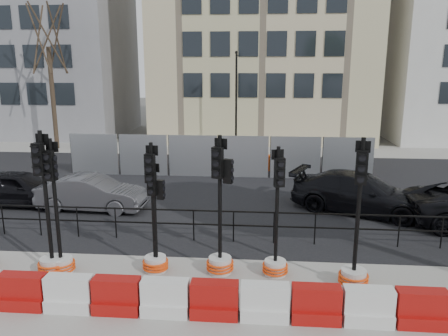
# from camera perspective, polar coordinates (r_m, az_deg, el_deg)

# --- Properties ---
(ground) EXTENTS (120.00, 120.00, 0.00)m
(ground) POSITION_cam_1_polar(r_m,az_deg,el_deg) (12.35, -4.80, -11.65)
(ground) COLOR #51514C
(ground) RESTS_ON ground
(sidewalk_near) EXTENTS (40.00, 6.00, 0.02)m
(sidewalk_near) POSITION_cam_1_polar(r_m,az_deg,el_deg) (9.75, -7.85, -18.97)
(sidewalk_near) COLOR gray
(sidewalk_near) RESTS_ON ground
(road) EXTENTS (40.00, 14.00, 0.03)m
(road) POSITION_cam_1_polar(r_m,az_deg,el_deg) (18.86, -1.32, -2.67)
(road) COLOR black
(road) RESTS_ON ground
(sidewalk_far) EXTENTS (40.00, 4.00, 0.02)m
(sidewalk_far) POSITION_cam_1_polar(r_m,az_deg,el_deg) (27.59, 0.64, 2.44)
(sidewalk_far) COLOR gray
(sidewalk_far) RESTS_ON ground
(building_grey) EXTENTS (11.00, 9.06, 14.00)m
(building_grey) POSITION_cam_1_polar(r_m,az_deg,el_deg) (36.70, -21.79, 15.19)
(building_grey) COLOR gray
(building_grey) RESTS_ON ground
(building_cream) EXTENTS (15.00, 10.06, 18.00)m
(building_cream) POSITION_cam_1_polar(r_m,az_deg,el_deg) (33.24, 5.13, 19.80)
(building_cream) COLOR beige
(building_cream) RESTS_ON ground
(kerb_railing) EXTENTS (18.00, 0.04, 1.00)m
(kerb_railing) POSITION_cam_1_polar(r_m,az_deg,el_deg) (13.18, -4.00, -6.75)
(kerb_railing) COLOR black
(kerb_railing) RESTS_ON ground
(heras_fencing) EXTENTS (14.33, 1.72, 2.00)m
(heras_fencing) POSITION_cam_1_polar(r_m,az_deg,el_deg) (21.43, 0.98, 1.04)
(heras_fencing) COLOR #979AA0
(heras_fencing) RESTS_ON ground
(lamp_post_far) EXTENTS (0.12, 0.56, 6.00)m
(lamp_post_far) POSITION_cam_1_polar(r_m,az_deg,el_deg) (26.13, 1.60, 8.94)
(lamp_post_far) COLOR black
(lamp_post_far) RESTS_ON ground
(tree_bare_far) EXTENTS (2.00, 2.00, 9.00)m
(tree_bare_far) POSITION_cam_1_polar(r_m,az_deg,el_deg) (29.55, -22.03, 15.18)
(tree_bare_far) COLOR #473828
(tree_bare_far) RESTS_ON ground
(barrier_row) EXTENTS (15.70, 0.50, 0.80)m
(barrier_row) POSITION_cam_1_polar(r_m,az_deg,el_deg) (9.74, -7.65, -16.58)
(barrier_row) COLOR #AF150E
(barrier_row) RESTS_ON ground
(traffic_signal_b) EXTENTS (0.73, 0.73, 3.70)m
(traffic_signal_b) POSITION_cam_1_polar(r_m,az_deg,el_deg) (11.89, -21.71, -8.97)
(traffic_signal_b) COLOR silver
(traffic_signal_b) RESTS_ON ground
(traffic_signal_c) EXTENTS (0.69, 0.69, 3.50)m
(traffic_signal_c) POSITION_cam_1_polar(r_m,az_deg,el_deg) (11.92, -20.71, -9.66)
(traffic_signal_c) COLOR silver
(traffic_signal_c) RESTS_ON ground
(traffic_signal_d) EXTENTS (0.58, 0.58, 2.93)m
(traffic_signal_d) POSITION_cam_1_polar(r_m,az_deg,el_deg) (11.40, -8.83, -10.12)
(traffic_signal_d) COLOR silver
(traffic_signal_d) RESTS_ON ground
(traffic_signal_e) EXTENTS (0.67, 0.67, 3.38)m
(traffic_signal_e) POSITION_cam_1_polar(r_m,az_deg,el_deg) (11.43, -9.06, -10.06)
(traffic_signal_e) COLOR silver
(traffic_signal_e) RESTS_ON ground
(traffic_signal_f) EXTENTS (0.70, 0.70, 3.57)m
(traffic_signal_f) POSITION_cam_1_polar(r_m,az_deg,el_deg) (11.15, -0.50, -9.65)
(traffic_signal_f) COLOR silver
(traffic_signal_f) RESTS_ON ground
(traffic_signal_g) EXTENTS (0.65, 0.65, 3.32)m
(traffic_signal_g) POSITION_cam_1_polar(r_m,az_deg,el_deg) (11.18, 6.78, -10.61)
(traffic_signal_g) COLOR silver
(traffic_signal_g) RESTS_ON ground
(traffic_signal_h) EXTENTS (0.72, 0.72, 3.63)m
(traffic_signal_h) POSITION_cam_1_polar(r_m,az_deg,el_deg) (10.98, 16.71, -11.18)
(traffic_signal_h) COLOR silver
(traffic_signal_h) RESTS_ON ground
(car_a) EXTENTS (1.87, 4.08, 1.35)m
(car_a) POSITION_cam_1_polar(r_m,az_deg,el_deg) (18.17, -25.17, -2.41)
(car_a) COLOR black
(car_a) RESTS_ON ground
(car_b) EXTENTS (1.75, 4.05, 1.29)m
(car_b) POSITION_cam_1_polar(r_m,az_deg,el_deg) (16.67, -16.88, -3.15)
(car_b) COLOR #434347
(car_b) RESTS_ON ground
(car_c) EXTENTS (5.64, 6.41, 1.43)m
(car_c) POSITION_cam_1_polar(r_m,az_deg,el_deg) (16.44, 17.42, -3.16)
(car_c) COLOR black
(car_c) RESTS_ON ground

